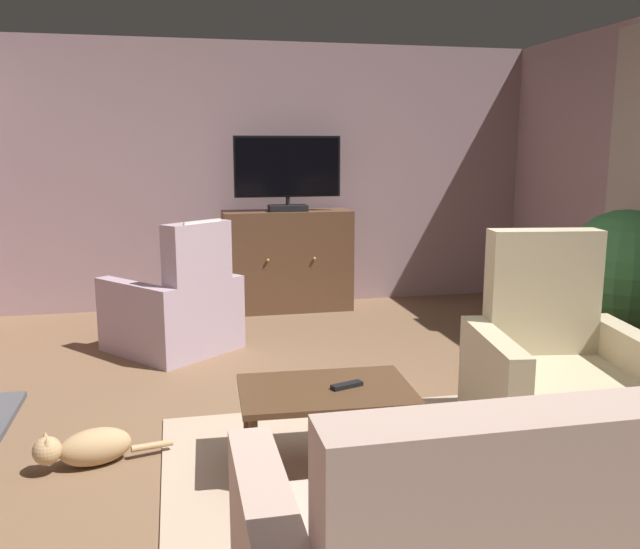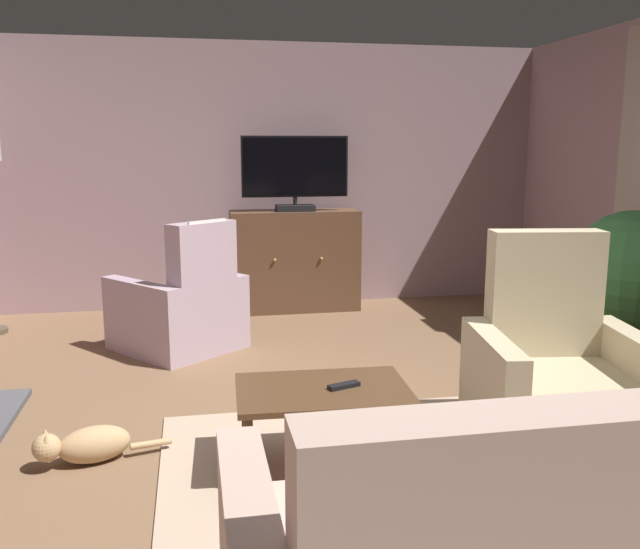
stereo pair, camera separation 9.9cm
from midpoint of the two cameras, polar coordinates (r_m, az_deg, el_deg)
The scene contains 12 objects.
ground_plane at distance 3.91m, azimuth 1.22°, elevation -14.25°, with size 6.26×7.53×0.04m, color brown.
wall_back at distance 7.02m, azimuth -5.48°, elevation 8.23°, with size 6.26×0.10×2.65m, color gray.
curtain_panel_far at distance 6.09m, azimuth 24.30°, elevation 8.19°, with size 0.10×0.44×2.23m, color #B2A393.
rug_central at distance 3.48m, azimuth 4.85°, elevation -17.16°, with size 2.17×2.07×0.01m, color tan.
tv_cabinet at distance 6.79m, azimuth -3.18°, elevation 0.99°, with size 1.27×0.46×1.00m.
television at distance 6.65m, azimuth -3.19°, elevation 8.68°, with size 1.04×0.20×0.73m.
coffee_table at distance 3.49m, azimuth -0.34°, elevation -10.33°, with size 0.90×0.62×0.43m.
tv_remote at distance 3.48m, azimuth 1.45°, elevation -9.33°, with size 0.17×0.05×0.02m, color black.
armchair_in_far_corner at distance 4.00m, azimuth 18.64°, elevation -8.46°, with size 1.01×0.97×1.16m.
armchair_near_window at distance 5.59m, azimuth -12.55°, elevation -3.01°, with size 1.18×1.19×1.08m.
potted_plant_on_hearth_side at distance 5.36m, azimuth 23.82°, elevation -0.08°, with size 0.87×0.87×1.19m.
cat at distance 3.82m, azimuth -19.73°, elevation -13.57°, with size 0.69×0.28×0.21m.
Camera 1 is at (-0.88, -3.44, 1.64)m, focal length 37.93 mm.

